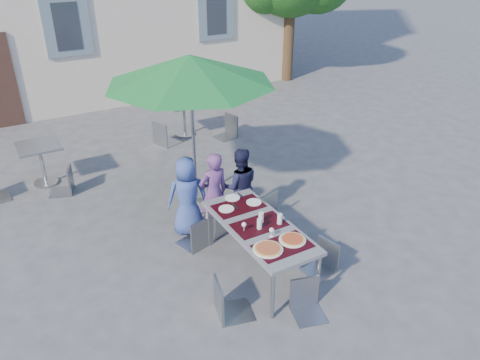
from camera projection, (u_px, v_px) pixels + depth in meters
ground at (210, 275)px, 6.44m from camera, size 90.00×90.00×0.00m
dining_table at (259, 228)px, 6.22m from camera, size 0.80×1.85×0.76m
pizza_near_left at (268, 249)px, 5.70m from camera, size 0.38×0.38×0.03m
pizza_near_right at (292, 239)px, 5.87m from camera, size 0.34×0.34×0.03m
glassware at (265, 222)px, 6.12m from camera, size 0.56×0.41×0.15m
place_settings at (238, 203)px, 6.68m from camera, size 0.69×0.48×0.01m
child_0 at (187, 196)px, 7.09m from camera, size 0.71×0.56×1.27m
child_1 at (214, 193)px, 7.12m from camera, size 0.50×0.35×1.33m
child_2 at (240, 186)px, 7.38m from camera, size 0.70×0.55×1.27m
chair_0 at (197, 215)px, 6.79m from camera, size 0.51×0.52×0.95m
chair_1 at (220, 200)px, 7.13m from camera, size 0.55×0.56×0.98m
chair_2 at (264, 190)px, 7.43m from camera, size 0.54×0.54×0.95m
chair_3 at (227, 279)px, 5.52m from camera, size 0.51×0.51×0.95m
chair_4 at (325, 240)px, 6.34m from camera, size 0.44×0.44×0.84m
chair_5 at (308, 280)px, 5.61m from camera, size 0.46×0.47×0.85m
patio_umbrella at (190, 70)px, 7.32m from camera, size 2.75×2.75×2.52m
cafe_table_0 at (41, 157)px, 8.54m from camera, size 0.74×0.74×0.79m
bg_chair_r_0 at (62, 165)px, 8.26m from camera, size 0.52×0.52×0.92m
cafe_table_1 at (184, 113)px, 10.65m from camera, size 0.72×0.72×0.78m
bg_chair_l_1 at (162, 119)px, 10.13m from camera, size 0.59×0.59×1.04m
bg_chair_r_1 at (228, 113)px, 10.57m from camera, size 0.52×0.52×0.97m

